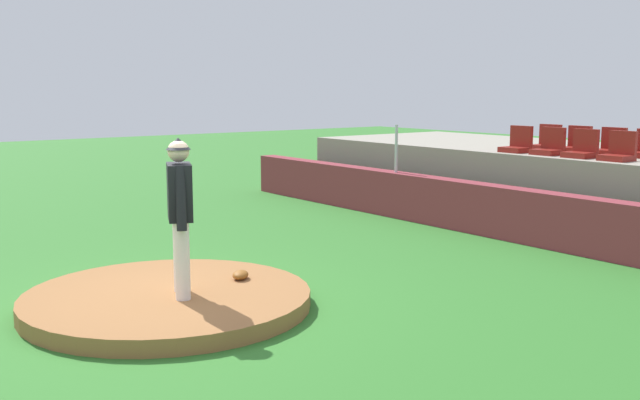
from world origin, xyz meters
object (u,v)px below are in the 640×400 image
object	(u,v)px
stadium_chair_3	(619,151)
stadium_chair_4	(547,142)
stadium_chair_2	(582,149)
fielding_glove	(240,275)
stadium_chair_6	(610,146)
stadium_chair_1	(550,146)
stadium_chair_0	(518,144)
stadium_chair_5	(576,144)
pitcher	(180,205)
baseball	(179,273)

from	to	relation	value
stadium_chair_3	stadium_chair_4	world-z (taller)	same
stadium_chair_2	stadium_chair_4	bearing A→B (deg)	-33.22
fielding_glove	stadium_chair_6	distance (m)	7.80
stadium_chair_2	stadium_chair_1	bearing A→B (deg)	-2.62
stadium_chair_0	stadium_chair_2	bearing A→B (deg)	-179.66
stadium_chair_0	stadium_chair_5	world-z (taller)	same
stadium_chair_2	stadium_chair_5	xyz separation A→B (m)	(-0.71, 0.89, 0.00)
stadium_chair_2	stadium_chair_6	size ratio (longest dim) A/B	1.00
stadium_chair_5	stadium_chair_1	bearing A→B (deg)	91.20
stadium_chair_0	stadium_chair_2	world-z (taller)	same
pitcher	stadium_chair_3	xyz separation A→B (m)	(0.81, 7.73, 0.27)
stadium_chair_1	stadium_chair_3	xyz separation A→B (m)	(1.40, -0.03, 0.00)
fielding_glove	stadium_chair_0	size ratio (longest dim) A/B	0.60
baseball	stadium_chair_4	bearing A→B (deg)	93.25
stadium_chair_0	stadium_chair_6	xyz separation A→B (m)	(1.39, 0.89, 0.00)
pitcher	stadium_chair_4	world-z (taller)	pitcher
stadium_chair_0	stadium_chair_4	bearing A→B (deg)	-89.24
stadium_chair_1	stadium_chair_5	distance (m)	0.86
baseball	stadium_chair_2	world-z (taller)	stadium_chair_2
pitcher	stadium_chair_4	bearing A→B (deg)	121.98
fielding_glove	stadium_chair_5	bearing A→B (deg)	-47.07
fielding_glove	stadium_chair_3	world-z (taller)	stadium_chair_3
stadium_chair_3	stadium_chair_6	size ratio (longest dim) A/B	1.00
fielding_glove	stadium_chair_3	bearing A→B (deg)	-58.55
stadium_chair_6	stadium_chair_3	bearing A→B (deg)	128.64
stadium_chair_5	stadium_chair_2	bearing A→B (deg)	128.76
stadium_chair_5	stadium_chair_3	bearing A→B (deg)	148.00
fielding_glove	stadium_chair_6	size ratio (longest dim) A/B	0.60
baseball	stadium_chair_5	bearing A→B (deg)	88.50
fielding_glove	stadium_chair_0	distance (m)	7.00
fielding_glove	stadium_chair_1	bearing A→B (deg)	-46.86
stadium_chair_2	stadium_chair_6	distance (m)	0.88
stadium_chair_3	stadium_chair_5	distance (m)	1.67
stadium_chair_2	stadium_chair_5	distance (m)	1.14
baseball	fielding_glove	distance (m)	0.82
stadium_chair_3	stadium_chair_0	bearing A→B (deg)	0.34
stadium_chair_1	stadium_chair_4	xyz separation A→B (m)	(-0.70, 0.89, 0.00)
fielding_glove	stadium_chair_0	world-z (taller)	stadium_chair_0
stadium_chair_4	stadium_chair_6	bearing A→B (deg)	178.42
baseball	stadium_chair_0	xyz separation A→B (m)	(-0.46, 7.35, 1.31)
stadium_chair_3	fielding_glove	bearing A→B (deg)	81.40
baseball	stadium_chair_4	xyz separation A→B (m)	(-0.47, 8.28, 1.31)
pitcher	baseball	xyz separation A→B (m)	(-0.82, 0.37, -1.03)
stadium_chair_6	stadium_chair_5	bearing A→B (deg)	-0.89
stadium_chair_0	stadium_chair_4	xyz separation A→B (m)	(-0.01, 0.93, 0.00)
pitcher	fielding_glove	size ratio (longest dim) A/B	6.16
pitcher	stadium_chair_2	bearing A→B (deg)	112.67
fielding_glove	stadium_chair_1	size ratio (longest dim) A/B	0.60
stadium_chair_3	stadium_chair_5	world-z (taller)	same
stadium_chair_0	stadium_chair_3	world-z (taller)	same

